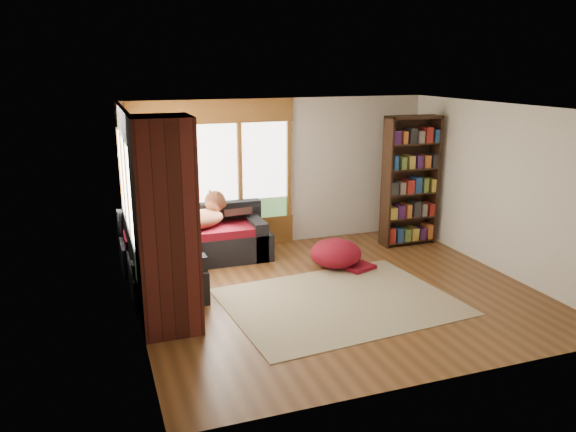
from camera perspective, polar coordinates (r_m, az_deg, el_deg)
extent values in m
plane|color=#502F16|center=(8.16, 4.99, -7.66)|extent=(5.50, 5.50, 0.00)
plane|color=white|center=(7.54, 5.44, 10.87)|extent=(5.50, 5.50, 0.00)
cube|color=silver|center=(10.02, -0.77, 4.48)|extent=(5.50, 0.04, 2.60)
cube|color=silver|center=(5.67, 15.80, -4.52)|extent=(5.50, 0.04, 2.60)
cube|color=silver|center=(7.08, -15.47, -0.59)|extent=(0.04, 5.00, 2.60)
cube|color=silver|center=(9.22, 20.95, 2.53)|extent=(0.04, 5.00, 2.60)
cube|color=brown|center=(9.67, -7.48, 4.26)|extent=(2.82, 0.10, 1.90)
cube|color=white|center=(9.67, -7.48, 4.26)|extent=(2.54, 0.09, 1.62)
cube|color=brown|center=(8.23, -15.95, 1.90)|extent=(0.10, 2.62, 1.90)
cube|color=white|center=(8.23, -15.95, 1.90)|extent=(0.09, 2.36, 1.62)
cube|color=#779C5A|center=(8.98, -16.33, 5.54)|extent=(0.03, 0.72, 0.90)
cube|color=#471914|center=(6.78, -12.29, -1.08)|extent=(0.70, 0.70, 2.60)
cube|color=black|center=(9.47, -9.36, -3.18)|extent=(2.20, 0.90, 0.42)
cube|color=black|center=(9.69, -9.84, -0.31)|extent=(2.20, 0.20, 0.38)
cube|color=black|center=(9.65, -3.54, -2.08)|extent=(0.20, 0.90, 0.60)
cube|color=maroon|center=(9.26, -9.91, -1.87)|extent=(1.90, 0.66, 0.12)
cube|color=black|center=(8.78, -12.77, -4.85)|extent=(0.90, 2.20, 0.42)
cube|color=black|center=(8.62, -15.23, -2.57)|extent=(0.20, 2.20, 0.38)
cube|color=black|center=(7.81, -11.89, -6.62)|extent=(0.90, 0.20, 0.60)
cube|color=maroon|center=(8.37, -11.76, -3.81)|extent=(0.66, 1.20, 0.12)
cube|color=maroon|center=(9.27, -12.60, -2.00)|extent=(0.66, 0.66, 0.12)
cube|color=beige|center=(7.83, 5.24, -8.63)|extent=(3.22, 2.57, 0.01)
cube|color=black|center=(10.45, 14.53, 3.61)|extent=(0.04, 0.33, 2.31)
cube|color=black|center=(9.95, 9.98, 3.31)|extent=(0.04, 0.33, 2.31)
cube|color=black|center=(10.32, 11.86, 3.63)|extent=(0.99, 0.02, 2.31)
cube|color=black|center=(10.46, 11.98, -2.40)|extent=(0.91, 0.31, 0.03)
cube|color=black|center=(10.34, 12.11, -0.07)|extent=(0.91, 0.31, 0.03)
cube|color=black|center=(10.23, 12.24, 2.31)|extent=(0.91, 0.31, 0.03)
cube|color=black|center=(10.15, 12.38, 4.74)|extent=(0.91, 0.31, 0.03)
cube|color=black|center=(10.08, 12.52, 7.21)|extent=(0.91, 0.31, 0.03)
cube|color=black|center=(10.03, 12.67, 9.70)|extent=(0.91, 0.31, 0.03)
cube|color=#726659|center=(10.18, 12.37, 3.44)|extent=(0.87, 0.25, 2.15)
ellipsoid|color=maroon|center=(9.05, 4.88, -3.74)|extent=(0.90, 0.90, 0.44)
ellipsoid|color=brown|center=(9.18, -8.93, -0.21)|extent=(1.00, 0.85, 0.29)
sphere|color=brown|center=(9.32, -7.40, 0.95)|extent=(0.45, 0.45, 0.34)
cone|color=brown|center=(9.26, -7.71, 1.72)|extent=(0.17, 0.17, 0.15)
ellipsoid|color=#382519|center=(8.50, -12.87, -1.88)|extent=(0.82, 0.89, 0.25)
sphere|color=#382519|center=(8.67, -14.10, -0.80)|extent=(0.42, 0.42, 0.30)
cone|color=#382519|center=(8.60, -13.93, -0.08)|extent=(0.15, 0.15, 0.13)
cube|color=#331F1A|center=(9.64, -5.65, 0.89)|extent=(0.45, 0.12, 0.45)
cube|color=#331F1A|center=(9.52, -9.15, 0.59)|extent=(0.45, 0.12, 0.45)
cube|color=#331F1A|center=(8.97, -14.45, -0.62)|extent=(0.45, 0.12, 0.45)
cube|color=#331F1A|center=(7.91, -13.67, -2.66)|extent=(0.45, 0.12, 0.45)
cube|color=maroon|center=(9.44, -12.73, 0.27)|extent=(0.42, 0.12, 0.42)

